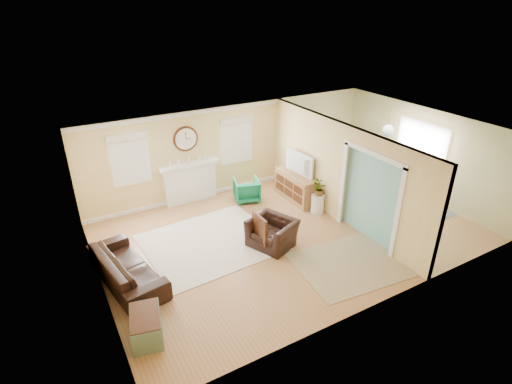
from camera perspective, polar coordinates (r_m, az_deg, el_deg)
floor at (r=10.14m, az=4.80°, el=-5.76°), size 9.00×9.00×0.00m
wall_back at (r=11.91m, az=-3.08°, el=6.28°), size 9.00×0.02×2.60m
wall_front at (r=7.58m, az=18.03°, el=-7.62°), size 9.00×0.02×2.60m
wall_left at (r=8.14m, az=-22.29°, el=-5.87°), size 0.02×6.00×2.60m
wall_right at (r=12.47m, az=22.52°, el=5.20°), size 0.02×6.00×2.60m
ceiling at (r=9.04m, az=5.41°, el=8.36°), size 9.00×6.00×0.02m
partition at (r=10.56m, az=11.04°, el=3.46°), size 0.17×6.00×2.60m
fireplace at (r=11.53m, az=-9.40°, el=1.48°), size 1.70×0.30×1.17m
wall_clock at (r=11.15m, az=-10.02°, el=7.50°), size 0.70×0.07×0.70m
window_left at (r=10.82m, az=-17.63°, el=4.98°), size 1.05×0.13×1.42m
window_right at (r=11.77m, az=-2.80°, el=7.89°), size 1.05×0.13×1.42m
french_doors at (r=12.50m, az=22.23°, el=4.32°), size 0.06×1.70×2.20m
pendant at (r=11.09m, az=18.35°, el=8.36°), size 0.30×0.30×0.55m
rug_cream at (r=9.77m, az=-6.49°, el=-7.16°), size 3.17×2.79×0.02m
rug_jute at (r=9.23m, az=13.13°, el=-10.02°), size 2.47×2.10×0.01m
rug_grey at (r=12.16m, az=17.84°, el=-1.23°), size 2.51×3.14×0.01m
sofa at (r=8.77m, az=-18.04°, el=-10.25°), size 1.25×2.38×0.66m
eames_chair at (r=9.48m, az=2.33°, el=-5.81°), size 1.23×1.30×0.67m
green_chair at (r=11.52m, az=-1.34°, el=0.30°), size 0.86×0.88×0.65m
trunk at (r=7.50m, az=-15.40°, el=-17.95°), size 0.68×0.92×0.48m
credenza at (r=11.58m, az=5.71°, el=0.74°), size 0.52×1.52×0.80m
tv at (r=11.28m, az=5.80°, el=4.00°), size 0.26×1.11×0.63m
garden_stool at (r=11.01m, az=8.77°, el=-1.67°), size 0.35×0.35×0.52m
potted_plant at (r=10.81m, az=8.93°, el=0.50°), size 0.44×0.46×0.41m
dining_table at (r=12.04m, az=18.03°, el=-0.03°), size 1.29×1.82×0.58m
dining_chair_n at (r=12.72m, az=14.55°, el=3.22°), size 0.53×0.53×0.96m
dining_chair_s at (r=11.39m, az=22.31°, el=-0.87°), size 0.51×0.51×0.93m
dining_chair_w at (r=11.55m, az=16.18°, el=0.29°), size 0.42×0.42×0.86m
dining_chair_e at (r=12.45m, az=20.62°, el=1.70°), size 0.46×0.46×0.92m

